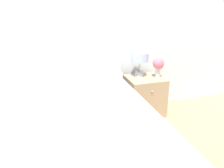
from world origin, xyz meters
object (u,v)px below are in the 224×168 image
object	(u,v)px
nightstand	(145,95)
bed	(68,135)
flower_vase	(158,65)
table_lamp	(140,59)

from	to	relation	value
nightstand	bed	bearing A→B (deg)	-145.87
nightstand	flower_vase	xyz separation A→B (m)	(0.17, -0.02, 0.43)
bed	nightstand	world-z (taller)	bed
nightstand	flower_vase	bearing A→B (deg)	-5.35
bed	table_lamp	size ratio (longest dim) A/B	6.57
nightstand	flower_vase	distance (m)	0.46
flower_vase	bed	bearing A→B (deg)	-150.00
nightstand	flower_vase	world-z (taller)	flower_vase
bed	flower_vase	world-z (taller)	bed
nightstand	table_lamp	bearing A→B (deg)	125.17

